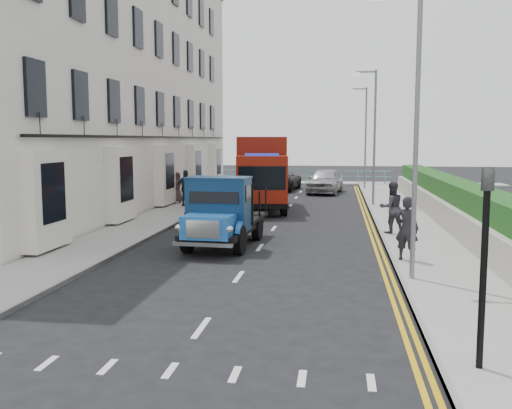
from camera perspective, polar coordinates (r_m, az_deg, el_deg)
name	(u,v)px	position (r m, az deg, el deg)	size (l,w,h in m)	color
ground	(250,260)	(16.59, -0.55, -5.62)	(120.00, 120.00, 0.00)	black
pavement_west	(168,215)	(26.41, -8.76, -1.01)	(2.40, 38.00, 0.12)	gray
pavement_east	(403,219)	(25.42, 14.52, -1.43)	(2.60, 38.00, 0.12)	gray
promenade	(306,183)	(45.23, 5.06, 2.17)	(30.00, 2.50, 0.12)	gray
sea_plane	(319,166)	(76.15, 6.37, 3.88)	(120.00, 120.00, 0.00)	slate
terrace_west	(110,69)	(31.60, -14.43, 13.02)	(6.31, 30.20, 14.25)	white
garden_east	(450,201)	(25.61, 18.83, 0.37)	(1.45, 28.00, 1.75)	#B2AD9E
seafront_railing	(306,177)	(44.39, 5.01, 2.76)	(13.00, 0.08, 1.11)	#59B2A5
lamp_near	(411,118)	(14.14, 15.29, 8.34)	(1.23, 0.18, 7.00)	slate
lamp_mid	(372,129)	(30.08, 11.56, 7.37)	(1.23, 0.18, 7.00)	slate
lamp_far	(364,132)	(40.07, 10.74, 7.15)	(1.23, 0.18, 7.00)	slate
traffic_signal	(485,238)	(8.90, 21.93, -3.13)	(0.16, 0.20, 3.10)	black
bedford_lorry	(220,216)	(18.19, -3.59, -1.19)	(2.21, 4.94, 2.28)	black
red_lorry	(261,171)	(28.56, 0.54, 3.39)	(3.27, 7.14, 3.61)	black
parked_car_front	(214,207)	(23.75, -4.18, -0.27)	(1.61, 4.01, 1.37)	black
parked_car_mid	(217,205)	(24.80, -3.92, 0.00)	(1.42, 4.08, 1.34)	#5E75CB
parked_car_rear	(245,189)	(31.27, -1.15, 1.57)	(2.20, 5.40, 1.57)	silver
seafront_car_left	(280,180)	(39.43, 2.44, 2.48)	(2.33, 5.05, 1.40)	black
seafront_car_right	(325,181)	(37.30, 6.94, 2.38)	(1.92, 4.78, 1.63)	#9D9DA1
pedestrian_east_near	(407,228)	(16.46, 14.84, -2.32)	(0.66, 0.43, 1.80)	black
pedestrian_east_far	(391,207)	(21.10, 13.39, -0.29)	(0.91, 0.71, 1.86)	#322E38
pedestrian_west_near	(186,188)	(29.10, -7.00, 1.64)	(1.07, 0.45, 1.83)	#1B2631
pedestrian_west_far	(177,187)	(30.55, -7.92, 1.71)	(0.81, 0.53, 1.66)	#41312F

